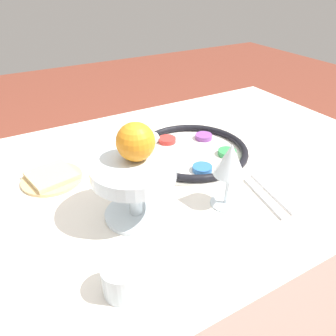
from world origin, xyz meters
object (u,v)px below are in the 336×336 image
at_px(wine_glass, 230,162).
at_px(seder_plate, 192,151).
at_px(fruit_stand, 134,178).
at_px(napkin_roll, 130,149).
at_px(bread_plate, 52,177).
at_px(orange_fruit, 136,142).
at_px(cup_near, 122,279).

bearing_deg(wine_glass, seder_plate, -103.84).
bearing_deg(fruit_stand, napkin_roll, -111.52).
bearing_deg(bread_plate, fruit_stand, 119.19).
xyz_separation_m(seder_plate, wine_glass, (0.05, 0.22, 0.10)).
distance_m(fruit_stand, bread_plate, 0.28).
relative_size(wine_glass, orange_fruit, 1.95).
bearing_deg(cup_near, seder_plate, -137.36).
distance_m(wine_glass, fruit_stand, 0.20).
distance_m(seder_plate, bread_plate, 0.38).
xyz_separation_m(wine_glass, bread_plate, (0.32, -0.29, -0.10)).
bearing_deg(napkin_roll, seder_plate, 147.82).
height_order(fruit_stand, napkin_roll, fruit_stand).
bearing_deg(seder_plate, napkin_roll, -32.18).
bearing_deg(bread_plate, orange_fruit, 123.53).
bearing_deg(bread_plate, wine_glass, 137.53).
relative_size(fruit_stand, bread_plate, 1.16).
height_order(wine_glass, cup_near, wine_glass).
xyz_separation_m(seder_plate, orange_fruit, (0.23, 0.14, 0.15)).
distance_m(wine_glass, cup_near, 0.32).
relative_size(napkin_roll, cup_near, 3.10).
bearing_deg(bread_plate, seder_plate, 169.05).
height_order(bread_plate, cup_near, cup_near).
height_order(seder_plate, cup_near, cup_near).
xyz_separation_m(wine_glass, cup_near, (0.30, 0.10, -0.08)).
relative_size(seder_plate, fruit_stand, 1.78).
relative_size(seder_plate, orange_fruit, 3.96).
distance_m(wine_glass, bread_plate, 0.45).
distance_m(seder_plate, fruit_stand, 0.30).
bearing_deg(fruit_stand, seder_plate, -147.79).
bearing_deg(napkin_roll, cup_near, 64.23).
height_order(seder_plate, bread_plate, seder_plate).
distance_m(fruit_stand, cup_near, 0.21).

